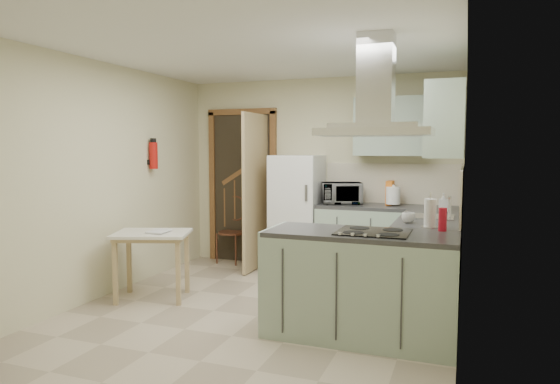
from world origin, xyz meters
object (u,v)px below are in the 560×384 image
at_px(extractor_hood, 375,132).
at_px(drop_leaf_table, 153,265).
at_px(bentwood_chair, 231,233).
at_px(microwave, 342,193).
at_px(peninsula, 361,285).
at_px(fridge, 297,214).

distance_m(extractor_hood, drop_leaf_table, 2.76).
xyz_separation_m(bentwood_chair, microwave, (1.59, -0.13, 0.61)).
relative_size(peninsula, microwave, 3.23).
distance_m(fridge, peninsula, 2.35).
bearing_deg(drop_leaf_table, microwave, 25.96).
height_order(extractor_hood, drop_leaf_table, extractor_hood).
distance_m(extractor_hood, microwave, 2.23).
bearing_deg(peninsula, bentwood_chair, 136.50).
xyz_separation_m(peninsula, drop_leaf_table, (-2.28, 0.31, -0.09)).
height_order(drop_leaf_table, bentwood_chair, bentwood_chair).
xyz_separation_m(extractor_hood, bentwood_chair, (-2.33, 2.12, -1.30)).
relative_size(fridge, drop_leaf_table, 1.97).
bearing_deg(fridge, peninsula, -58.26).
distance_m(fridge, bentwood_chair, 1.07).
height_order(peninsula, bentwood_chair, peninsula).
height_order(peninsula, drop_leaf_table, peninsula).
distance_m(peninsula, extractor_hood, 1.27).
bearing_deg(fridge, microwave, 1.00).
xyz_separation_m(fridge, microwave, (0.58, 0.01, 0.28)).
height_order(bentwood_chair, microwave, microwave).
relative_size(extractor_hood, drop_leaf_table, 1.18).
height_order(peninsula, microwave, microwave).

